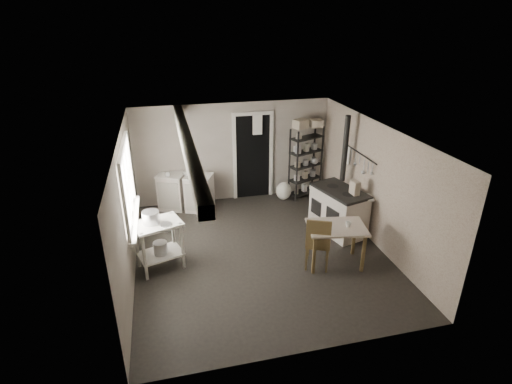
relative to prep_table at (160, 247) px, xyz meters
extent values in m
plane|color=black|center=(1.80, 0.07, -0.40)|extent=(5.00, 5.00, 0.00)
plane|color=beige|center=(1.80, 0.07, 1.90)|extent=(5.00, 5.00, 0.00)
cube|color=#9F9587|center=(1.80, 2.57, 0.75)|extent=(4.50, 0.02, 2.30)
cube|color=#9F9587|center=(1.80, -2.43, 0.75)|extent=(4.50, 0.02, 2.30)
cube|color=#9F9587|center=(-0.45, 0.07, 0.75)|extent=(0.02, 5.00, 2.30)
cube|color=#9F9587|center=(4.05, 0.07, 0.75)|extent=(0.02, 5.00, 2.30)
cylinder|color=#BBBBBE|center=(-0.09, 0.02, 0.54)|extent=(0.32, 0.32, 0.30)
cylinder|color=#BBBBBE|center=(0.14, -0.11, 0.45)|extent=(0.25, 0.25, 0.11)
cylinder|color=#BBBBBE|center=(0.01, -0.03, -0.02)|extent=(0.25, 0.25, 0.26)
imported|color=white|center=(0.67, 2.22, 0.55)|extent=(0.30, 0.30, 0.06)
imported|color=white|center=(0.25, 2.20, 0.57)|extent=(0.14, 0.14, 0.09)
imported|color=white|center=(3.22, 2.28, 0.98)|extent=(0.12, 0.12, 0.21)
cube|color=#C1B49B|center=(3.29, 2.27, 1.61)|extent=(0.36, 0.34, 0.20)
cube|color=#C1B49B|center=(3.68, 2.29, 1.59)|extent=(0.27, 0.26, 0.17)
cube|color=#C1B49B|center=(3.70, 0.22, 0.61)|extent=(0.14, 0.21, 0.30)
imported|color=white|center=(3.17, -0.65, 0.40)|extent=(0.12, 0.12, 0.09)
ellipsoid|color=white|center=(2.92, 2.19, -0.16)|extent=(0.37, 0.32, 0.44)
cylinder|color=white|center=(3.48, 0.05, -0.33)|extent=(0.13, 0.13, 0.16)
camera|label=1|loc=(0.23, -6.11, 3.68)|focal=28.00mm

